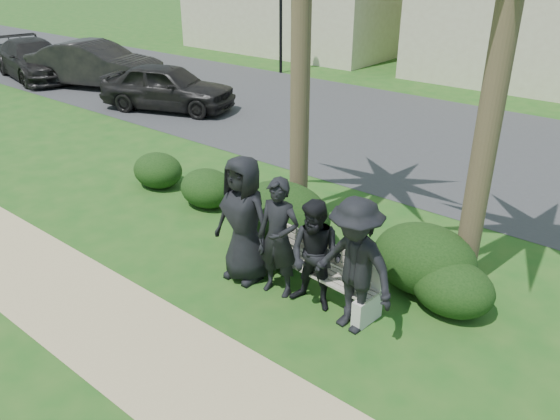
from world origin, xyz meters
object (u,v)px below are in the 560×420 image
(man_d, at_px, (354,266))
(car_c, at_px, (35,60))
(car_b, at_px, (96,65))
(park_bench, at_px, (311,270))
(man_b, at_px, (278,238))
(man_a, at_px, (244,220))
(man_c, at_px, (316,256))
(car_a, at_px, (168,87))

(man_d, relative_size, car_c, 0.38)
(man_d, xyz_separation_m, car_b, (-14.33, 5.84, -0.14))
(park_bench, relative_size, man_b, 1.27)
(man_a, xyz_separation_m, car_b, (-12.46, 5.82, -0.18))
(man_c, distance_m, car_b, 14.86)
(man_d, xyz_separation_m, car_a, (-10.04, 5.46, -0.23))
(man_a, distance_m, car_c, 16.31)
(man_c, bearing_deg, man_d, -13.15)
(car_c, bearing_deg, park_bench, -95.08)
(man_a, xyz_separation_m, man_b, (0.63, 0.01, -0.09))
(man_b, xyz_separation_m, man_d, (1.24, -0.03, 0.05))
(man_b, relative_size, car_c, 0.36)
(park_bench, height_order, man_d, man_d)
(man_a, distance_m, car_a, 9.82)
(park_bench, distance_m, car_a, 10.48)
(man_a, distance_m, man_d, 1.87)
(man_a, bearing_deg, park_bench, 17.22)
(man_c, height_order, car_b, man_c)
(man_b, height_order, car_a, man_b)
(park_bench, distance_m, car_c, 17.14)
(park_bench, distance_m, man_a, 1.20)
(car_c, bearing_deg, man_d, -95.31)
(car_a, xyz_separation_m, car_c, (-7.29, -0.26, 0.01))
(park_bench, distance_m, man_d, 1.12)
(man_c, bearing_deg, man_b, 177.41)
(man_d, height_order, car_c, man_d)
(car_a, bearing_deg, man_d, -139.79)
(man_b, bearing_deg, park_bench, 32.51)
(park_bench, height_order, man_a, man_a)
(man_a, relative_size, man_c, 1.21)
(car_c, bearing_deg, man_a, -97.14)
(park_bench, relative_size, car_c, 0.46)
(man_c, xyz_separation_m, car_b, (-13.69, 5.76, -0.01))
(man_d, relative_size, car_b, 0.39)
(car_a, bearing_deg, man_a, -144.93)
(park_bench, relative_size, man_d, 1.20)
(car_b, bearing_deg, park_bench, -133.38)
(man_a, bearing_deg, man_c, 1.52)
(man_a, bearing_deg, car_b, 153.87)
(man_c, height_order, car_a, man_c)
(park_bench, bearing_deg, man_c, -40.98)
(man_b, bearing_deg, car_b, 146.68)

